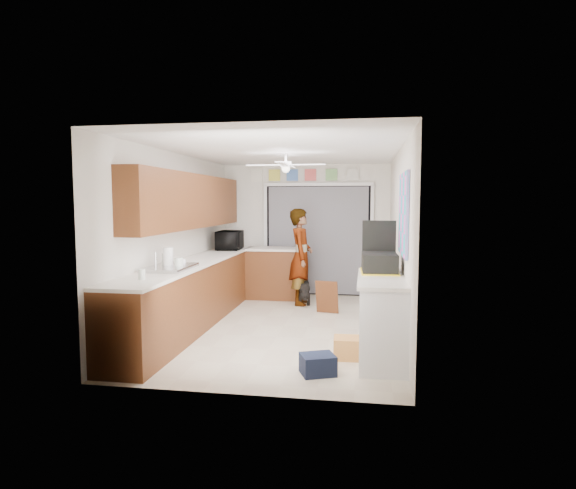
{
  "coord_description": "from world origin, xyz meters",
  "views": [
    {
      "loc": [
        1.15,
        -6.71,
        1.8
      ],
      "look_at": [
        0.0,
        0.4,
        1.15
      ],
      "focal_mm": 30.0,
      "sensor_mm": 36.0,
      "label": 1
    }
  ],
  "objects_px": {
    "navy_crate": "(318,364)",
    "microwave": "(230,240)",
    "cup": "(181,263)",
    "suitcase": "(379,263)",
    "soap_bottle": "(165,258)",
    "man": "(301,257)",
    "dog": "(304,291)",
    "paper_towel_roll": "(168,258)",
    "cardboard_box": "(351,348)"
  },
  "relations": [
    {
      "from": "soap_bottle",
      "to": "navy_crate",
      "type": "height_order",
      "value": "soap_bottle"
    },
    {
      "from": "dog",
      "to": "navy_crate",
      "type": "bearing_deg",
      "value": -90.72
    },
    {
      "from": "microwave",
      "to": "man",
      "type": "xyz_separation_m",
      "value": [
        1.29,
        -0.03,
        -0.27
      ]
    },
    {
      "from": "man",
      "to": "microwave",
      "type": "bearing_deg",
      "value": 85.26
    },
    {
      "from": "soap_bottle",
      "to": "suitcase",
      "type": "relative_size",
      "value": 0.47
    },
    {
      "from": "soap_bottle",
      "to": "cup",
      "type": "xyz_separation_m",
      "value": [
        0.15,
        0.15,
        -0.08
      ]
    },
    {
      "from": "soap_bottle",
      "to": "dog",
      "type": "bearing_deg",
      "value": 58.43
    },
    {
      "from": "microwave",
      "to": "suitcase",
      "type": "height_order",
      "value": "microwave"
    },
    {
      "from": "cup",
      "to": "cardboard_box",
      "type": "xyz_separation_m",
      "value": [
        2.25,
        -0.55,
        -0.87
      ]
    },
    {
      "from": "microwave",
      "to": "cardboard_box",
      "type": "height_order",
      "value": "microwave"
    },
    {
      "from": "cardboard_box",
      "to": "man",
      "type": "bearing_deg",
      "value": 108.73
    },
    {
      "from": "paper_towel_roll",
      "to": "man",
      "type": "relative_size",
      "value": 0.16
    },
    {
      "from": "microwave",
      "to": "cup",
      "type": "relative_size",
      "value": 4.5
    },
    {
      "from": "suitcase",
      "to": "navy_crate",
      "type": "xyz_separation_m",
      "value": [
        -0.64,
        -1.01,
        -0.95
      ]
    },
    {
      "from": "navy_crate",
      "to": "microwave",
      "type": "bearing_deg",
      "value": 119.34
    },
    {
      "from": "cardboard_box",
      "to": "paper_towel_roll",
      "type": "bearing_deg",
      "value": 171.25
    },
    {
      "from": "paper_towel_roll",
      "to": "navy_crate",
      "type": "bearing_deg",
      "value": -24.72
    },
    {
      "from": "soap_bottle",
      "to": "cardboard_box",
      "type": "xyz_separation_m",
      "value": [
        2.4,
        -0.4,
        -0.95
      ]
    },
    {
      "from": "navy_crate",
      "to": "dog",
      "type": "relative_size",
      "value": 0.6
    },
    {
      "from": "suitcase",
      "to": "navy_crate",
      "type": "relative_size",
      "value": 1.6
    },
    {
      "from": "suitcase",
      "to": "navy_crate",
      "type": "distance_m",
      "value": 1.53
    },
    {
      "from": "cup",
      "to": "suitcase",
      "type": "relative_size",
      "value": 0.24
    },
    {
      "from": "soap_bottle",
      "to": "man",
      "type": "xyz_separation_m",
      "value": [
        1.44,
        2.41,
        -0.23
      ]
    },
    {
      "from": "cup",
      "to": "man",
      "type": "relative_size",
      "value": 0.08
    },
    {
      "from": "soap_bottle",
      "to": "paper_towel_roll",
      "type": "bearing_deg",
      "value": -36.18
    },
    {
      "from": "man",
      "to": "dog",
      "type": "bearing_deg",
      "value": -71.54
    },
    {
      "from": "cup",
      "to": "suitcase",
      "type": "distance_m",
      "value": 2.57
    },
    {
      "from": "microwave",
      "to": "dog",
      "type": "xyz_separation_m",
      "value": [
        1.34,
        -0.01,
        -0.88
      ]
    },
    {
      "from": "suitcase",
      "to": "cup",
      "type": "bearing_deg",
      "value": 175.23
    },
    {
      "from": "microwave",
      "to": "man",
      "type": "distance_m",
      "value": 1.31
    },
    {
      "from": "navy_crate",
      "to": "man",
      "type": "bearing_deg",
      "value": 100.57
    },
    {
      "from": "soap_bottle",
      "to": "cardboard_box",
      "type": "height_order",
      "value": "soap_bottle"
    },
    {
      "from": "microwave",
      "to": "navy_crate",
      "type": "height_order",
      "value": "microwave"
    },
    {
      "from": "microwave",
      "to": "cardboard_box",
      "type": "xyz_separation_m",
      "value": [
        2.24,
        -2.84,
        -0.98
      ]
    },
    {
      "from": "cardboard_box",
      "to": "man",
      "type": "relative_size",
      "value": 0.23
    },
    {
      "from": "man",
      "to": "cardboard_box",
      "type": "bearing_deg",
      "value": -164.71
    },
    {
      "from": "microwave",
      "to": "paper_towel_roll",
      "type": "distance_m",
      "value": 2.48
    },
    {
      "from": "cup",
      "to": "paper_towel_roll",
      "type": "bearing_deg",
      "value": -116.67
    },
    {
      "from": "suitcase",
      "to": "man",
      "type": "height_order",
      "value": "man"
    },
    {
      "from": "soap_bottle",
      "to": "cup",
      "type": "bearing_deg",
      "value": 44.93
    },
    {
      "from": "microwave",
      "to": "suitcase",
      "type": "xyz_separation_m",
      "value": [
        2.56,
        -2.4,
        -0.05
      ]
    },
    {
      "from": "microwave",
      "to": "soap_bottle",
      "type": "xyz_separation_m",
      "value": [
        -0.16,
        -2.44,
        -0.04
      ]
    },
    {
      "from": "cardboard_box",
      "to": "cup",
      "type": "bearing_deg",
      "value": 166.32
    },
    {
      "from": "suitcase",
      "to": "cardboard_box",
      "type": "xyz_separation_m",
      "value": [
        -0.32,
        -0.44,
        -0.94
      ]
    },
    {
      "from": "microwave",
      "to": "paper_towel_roll",
      "type": "bearing_deg",
      "value": 173.24
    },
    {
      "from": "paper_towel_roll",
      "to": "navy_crate",
      "type": "height_order",
      "value": "paper_towel_roll"
    },
    {
      "from": "suitcase",
      "to": "dog",
      "type": "xyz_separation_m",
      "value": [
        -1.22,
        2.39,
        -0.84
      ]
    },
    {
      "from": "suitcase",
      "to": "dog",
      "type": "height_order",
      "value": "suitcase"
    },
    {
      "from": "microwave",
      "to": "dog",
      "type": "bearing_deg",
      "value": -94.73
    },
    {
      "from": "cup",
      "to": "paper_towel_roll",
      "type": "height_order",
      "value": "paper_towel_roll"
    }
  ]
}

